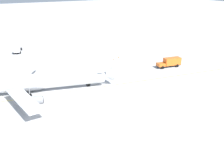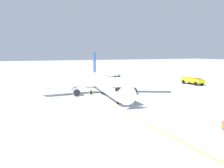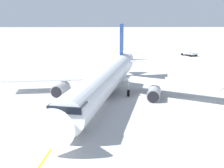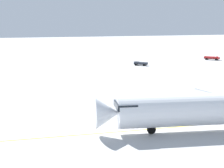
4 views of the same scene
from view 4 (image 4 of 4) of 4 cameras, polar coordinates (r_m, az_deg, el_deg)
The scene contains 3 objects.
ground_plane at distance 49.79m, azimuth 17.84°, elevation -6.07°, with size 600.00×600.00×0.00m, color #B2B2B2.
baggage_truck_truck at distance 110.21m, azimuth 4.91°, elevation 3.53°, with size 4.33×4.11×1.22m.
ops_pickup_truck at distance 132.13m, azimuth 16.65°, elevation 4.30°, with size 5.57×4.72×1.41m.
Camera 4 is at (-37.00, 30.42, 13.60)m, focal length 53.57 mm.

